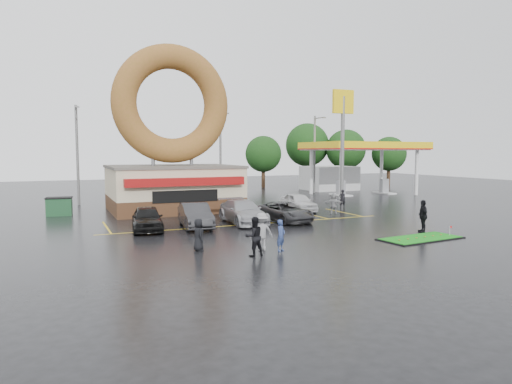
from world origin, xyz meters
name	(u,v)px	position (x,y,z in m)	size (l,w,h in m)	color
ground	(275,232)	(0.00, 0.00, 0.00)	(120.00, 120.00, 0.00)	black
donut_shop	(173,156)	(-3.00, 12.97, 4.46)	(10.20, 8.70, 13.50)	#472B19
gas_station	(348,161)	(20.00, 20.94, 3.70)	(12.30, 13.65, 5.90)	silver
shell_sign	(343,125)	(13.00, 12.00, 7.38)	(2.20, 0.36, 10.60)	slate
streetlight_left	(77,152)	(-10.00, 19.92, 4.78)	(0.40, 2.21, 9.00)	slate
streetlight_mid	(221,152)	(4.00, 20.92, 4.78)	(0.40, 2.21, 9.00)	slate
streetlight_right	(315,152)	(16.00, 21.92, 4.78)	(0.40, 2.21, 9.00)	slate
tree_far_a	(346,149)	(26.00, 30.00, 5.18)	(5.60, 5.60, 8.00)	#332114
tree_far_b	(389,154)	(32.00, 28.00, 4.53)	(4.90, 4.90, 7.00)	#332114
tree_far_c	(307,145)	(22.00, 34.00, 5.84)	(6.30, 6.30, 9.00)	#332114
tree_far_d	(263,154)	(14.00, 32.00, 4.53)	(4.90, 4.90, 7.00)	#332114
car_black	(147,218)	(-6.85, 3.71, 0.75)	(1.78, 4.41, 1.50)	black
car_dgrey	(195,216)	(-3.84, 3.60, 0.78)	(1.64, 4.71, 1.55)	#2B2B2D
car_silver	(243,212)	(-0.40, 4.03, 0.78)	(2.19, 5.39, 1.56)	#9FA0A4
car_grey	(285,212)	(2.51, 3.50, 0.68)	(2.26, 4.90, 1.36)	#2A2A2C
car_white	(298,202)	(6.06, 8.00, 0.74)	(1.75, 4.36, 1.49)	silver
person_blue	(281,235)	(-1.98, -4.73, 0.77)	(0.56, 0.37, 1.53)	navy
person_blackjkt	(254,236)	(-3.62, -5.22, 0.92)	(0.89, 0.69, 1.83)	black
person_hoodie	(262,232)	(-2.79, -4.25, 0.92)	(1.19, 0.68, 1.84)	gray
person_bystander	(198,235)	(-5.63, -3.07, 0.79)	(0.77, 0.50, 1.57)	black
person_cameraman	(423,216)	(8.16, -3.51, 0.97)	(1.14, 0.48, 1.95)	black
person_walker_near	(334,203)	(7.97, 5.75, 0.80)	(1.48, 0.47, 1.60)	gray
person_walker_far	(342,199)	(10.54, 8.30, 0.80)	(0.58, 0.38, 1.60)	black
dumpster	(59,207)	(-11.70, 13.25, 0.65)	(1.80, 1.20, 1.30)	#1A4325
putting_green	(421,238)	(6.49, -5.12, 0.04)	(5.02, 2.54, 0.61)	black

